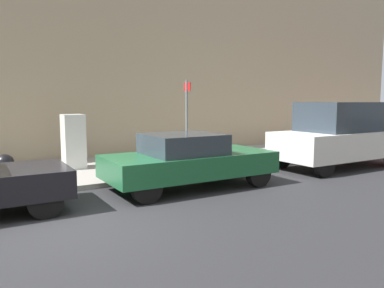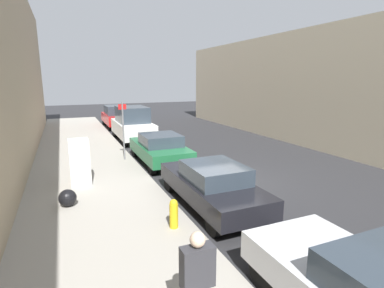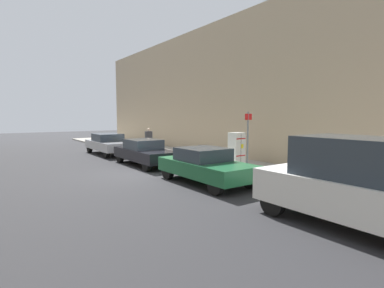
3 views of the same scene
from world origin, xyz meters
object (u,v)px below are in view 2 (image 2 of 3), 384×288
Objects in this scene: fire_hydrant at (174,213)px; trash_bag at (68,198)px; pedestrian_walking_far at (197,277)px; parked_sedan_green at (160,148)px; discarded_refrigerator at (80,162)px; parked_suv_red at (117,116)px; street_sign_post at (123,128)px; parked_sedan_dark at (212,184)px; parked_van_white at (133,124)px.

fire_hydrant is 3.49m from trash_bag.
parked_sedan_green is (2.43, 9.59, -0.37)m from pedestrian_walking_far.
pedestrian_walking_far is (1.15, -7.60, 0.12)m from discarded_refrigerator.
fire_hydrant is 3.37m from pedestrian_walking_far.
pedestrian_walking_far is 0.36× the size of parked_suv_red.
parked_sedan_green is 11.79m from parked_suv_red.
trash_bag is at bearing -104.48° from discarded_refrigerator.
street_sign_post is at bearing 53.25° from discarded_refrigerator.
street_sign_post is 11.11m from parked_suv_red.
parked_sedan_dark is (4.07, -1.42, 0.32)m from trash_bag.
street_sign_post is 5.19m from parked_van_white.
parked_sedan_green is at bearing 90.00° from parked_sedan_dark.
parked_suv_red is (0.00, 6.05, -0.16)m from parked_van_white.
trash_bag is (-2.45, 2.49, -0.13)m from fire_hydrant.
discarded_refrigerator is 2.03m from trash_bag.
pedestrian_walking_far is at bearing -104.19° from parked_sedan_green.
trash_bag is 4.32m from parked_sedan_dark.
parked_sedan_green is at bearing -90.00° from parked_suv_red.
discarded_refrigerator is at bearing 137.29° from parked_sedan_dark.
parked_suv_red is at bearing 82.31° from street_sign_post.
fire_hydrant is 0.18× the size of parked_sedan_green.
parked_sedan_green is 5.76m from parked_van_white.
fire_hydrant is 0.16× the size of parked_van_white.
discarded_refrigerator is at bearing -150.84° from parked_sedan_green.
street_sign_post is 0.58× the size of parked_suv_red.
discarded_refrigerator is 4.88m from parked_sedan_dark.
parked_van_white is (0.00, 5.75, 0.35)m from parked_sedan_green.
trash_bag is 0.31× the size of pedestrian_walking_far.
fire_hydrant is (1.96, -4.37, -0.44)m from discarded_refrigerator.
trash_bag is (-2.58, -4.69, -1.24)m from street_sign_post.
parked_van_white is 6.05m from parked_suv_red.
pedestrian_walking_far is (-0.81, -3.23, 0.57)m from fire_hydrant.
parked_sedan_dark is 0.98× the size of parked_van_white.
parked_suv_red is (1.62, 18.16, 0.39)m from fire_hydrant.
discarded_refrigerator is 0.39× the size of parked_sedan_green.
parked_van_white is (0.00, 11.05, 0.36)m from parked_sedan_dark.
parked_suv_red reaches higher than trash_bag.
discarded_refrigerator is 0.37× the size of parked_sedan_dark.
parked_van_white is at bearing -90.00° from parked_suv_red.
parked_van_white is at bearing 90.00° from parked_sedan_dark.
parked_suv_red is (1.48, 10.98, -0.71)m from street_sign_post.
parked_sedan_green is at bearing 43.65° from trash_bag.
fire_hydrant is 18.24m from parked_suv_red.
fire_hydrant is at bearing -45.49° from trash_bag.
street_sign_post reaches higher than parked_sedan_green.
parked_sedan_dark is (1.48, -6.11, -0.92)m from street_sign_post.
parked_van_white is at bearing 67.10° from trash_bag.
parked_van_white reaches higher than parked_suv_red.
trash_bag is 0.11× the size of parked_suv_red.
parked_sedan_green reaches higher than fire_hydrant.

